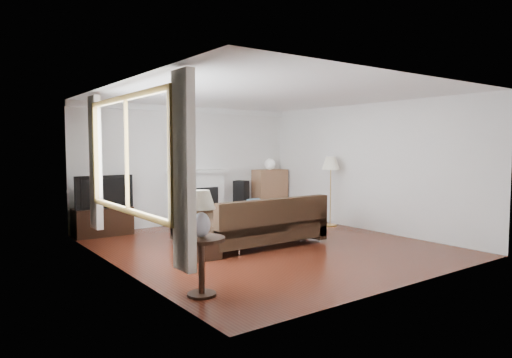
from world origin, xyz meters
TOP-DOWN VIEW (x-y plane):
  - room at (0.00, 0.00)m, footprint 5.10×5.60m
  - window at (-2.45, -0.20)m, footprint 0.12×2.74m
  - curtain_near at (-2.40, -1.72)m, footprint 0.10×0.35m
  - curtain_far at (-2.40, 1.32)m, footprint 0.10×0.35m
  - fireplace at (0.15, 2.64)m, footprint 1.40×0.26m
  - tv_stand at (-1.95, 2.49)m, footprint 1.04×0.47m
  - television at (-1.94, 2.49)m, footprint 1.06×0.14m
  - speaker_left at (-0.34, 2.55)m, footprint 0.29×0.33m
  - speaker_right at (1.21, 2.54)m, footprint 0.34×0.37m
  - bookshelf at (2.03, 2.53)m, footprint 0.81×0.38m
  - globe_lamp at (2.03, 2.53)m, footprint 0.25×0.25m
  - sectional_sofa at (-0.08, 0.01)m, footprint 2.37×1.73m
  - coffee_table at (0.08, 1.41)m, footprint 1.15×0.89m
  - footstool at (-1.30, -0.15)m, footprint 0.49×0.49m
  - floor_lamp at (2.22, 0.72)m, footprint 0.48×0.48m
  - side_table at (-2.15, -1.63)m, footprint 0.53×0.53m
  - table_lamp at (-2.15, -1.63)m, footprint 0.32×0.32m

SIDE VIEW (x-z plane):
  - footstool at x=-1.30m, z-range 0.00..0.37m
  - coffee_table at x=0.08m, z-range 0.00..0.40m
  - tv_stand at x=-1.95m, z-range 0.00..0.52m
  - side_table at x=-2.15m, z-range 0.00..0.66m
  - sectional_sofa at x=-0.08m, z-range 0.00..0.76m
  - speaker_right at x=1.21m, z-range 0.00..0.88m
  - speaker_left at x=-0.34m, z-range 0.00..0.89m
  - bookshelf at x=2.03m, z-range 0.00..1.11m
  - fireplace at x=0.15m, z-range 0.00..1.15m
  - floor_lamp at x=2.22m, z-range 0.00..1.45m
  - television at x=-1.94m, z-range 0.52..1.13m
  - table_lamp at x=-2.15m, z-range 0.66..1.17m
  - globe_lamp at x=2.03m, z-range 1.11..1.37m
  - room at x=0.00m, z-range -0.02..2.52m
  - curtain_near at x=-2.40m, z-range 0.35..2.45m
  - curtain_far at x=-2.40m, z-range 0.35..2.45m
  - window at x=-2.45m, z-range 0.78..2.32m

